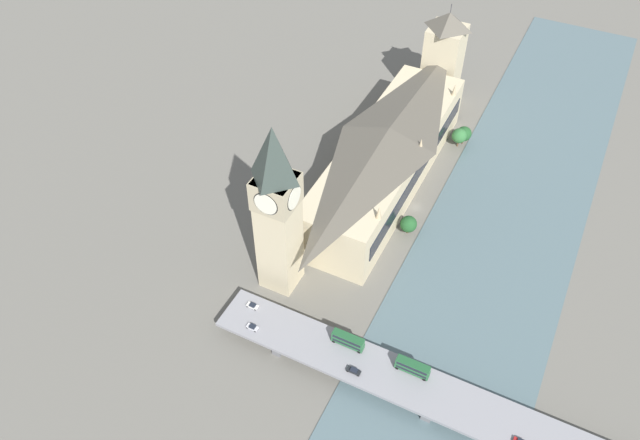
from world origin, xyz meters
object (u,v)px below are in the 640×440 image
victoria_tower (443,59)px  double_decker_bus_mid (348,340)px  clock_tower (277,208)px  parliament_hall (387,157)px  car_southbound_mid (354,371)px  car_southbound_lead (252,327)px  car_northbound_mid (252,306)px  road_bridge (434,396)px  double_decker_bus_lead (413,367)px

victoria_tower → double_decker_bus_mid: size_ratio=4.66×
clock_tower → parliament_hall: bearing=-101.5°
double_decker_bus_mid → car_southbound_mid: bearing=125.5°
car_southbound_lead → double_decker_bus_mid: bearing=-165.1°
victoria_tower → car_southbound_lead: size_ratio=12.75×
car_southbound_mid → clock_tower: bearing=-33.1°
clock_tower → car_northbound_mid: clock_tower is taller
clock_tower → road_bridge: bearing=161.2°
victoria_tower → car_southbound_lead: victoria_tower is taller
car_southbound_mid → victoria_tower: bearing=-80.3°
clock_tower → car_southbound_mid: clock_tower is taller
car_northbound_mid → parliament_hall: bearing=-99.3°
road_bridge → car_southbound_lead: (60.67, 4.09, 1.73)m
road_bridge → car_northbound_mid: size_ratio=36.56×
victoria_tower → double_decker_bus_lead: size_ratio=4.59×
double_decker_bus_mid → road_bridge: bearing=172.6°
parliament_hall → car_southbound_lead: size_ratio=28.03×
car_northbound_mid → car_southbound_mid: size_ratio=0.89×
double_decker_bus_mid → double_decker_bus_lead: bearing=180.0°
victoria_tower → car_northbound_mid: bearing=84.8°
parliament_hall → road_bridge: 101.01m
road_bridge → double_decker_bus_mid: 30.84m
parliament_hall → double_decker_bus_lead: size_ratio=10.09×
victoria_tower → car_southbound_lead: (9.22, 156.91, -16.50)m
road_bridge → double_decker_bus_mid: size_ratio=13.62×
double_decker_bus_lead → car_southbound_lead: double_decker_bus_lead is taller
double_decker_bus_lead → car_southbound_mid: bearing=26.8°
parliament_hall → double_decker_bus_mid: size_ratio=10.24×
parliament_hall → car_southbound_lead: parliament_hall is taller
road_bridge → car_northbound_mid: 65.17m
parliament_hall → road_bridge: size_ratio=0.75×
car_northbound_mid → double_decker_bus_lead: bearing=-179.4°
victoria_tower → double_decker_bus_mid: bearing=98.1°
double_decker_bus_lead → car_southbound_lead: bearing=8.8°
double_decker_bus_mid → car_southbound_mid: (-5.72, 8.03, -1.99)m
parliament_hall → road_bridge: parliament_hall is taller
double_decker_bus_lead → parliament_hall: bearing=-62.7°
parliament_hall → double_decker_bus_lead: 93.04m
clock_tower → car_southbound_mid: (-39.83, 26.02, -29.29)m
car_southbound_lead → victoria_tower: bearing=-93.4°
parliament_hall → double_decker_bus_mid: bearing=104.3°
parliament_hall → car_southbound_lead: 91.33m
victoria_tower → car_southbound_mid: bearing=99.7°
clock_tower → car_northbound_mid: 34.81m
victoria_tower → double_decker_bus_lead: victoria_tower is taller
parliament_hall → car_northbound_mid: parliament_hall is taller
double_decker_bus_lead → car_northbound_mid: double_decker_bus_lead is taller
car_northbound_mid → clock_tower: bearing=-91.9°
car_southbound_mid → car_southbound_lead: bearing=0.0°
clock_tower → road_bridge: size_ratio=0.47×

